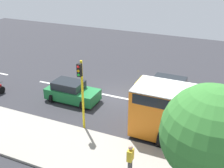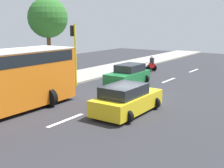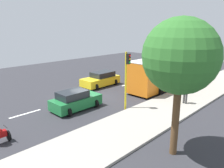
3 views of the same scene
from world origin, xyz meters
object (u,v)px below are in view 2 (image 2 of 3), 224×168
at_px(car_yellow_cab, 127,100).
at_px(traffic_light_corner, 74,46).
at_px(car_green, 128,75).
at_px(motorcycle, 151,65).
at_px(pedestrian_by_tree, 2,76).
at_px(street_tree_center, 48,18).

height_order(car_yellow_cab, traffic_light_corner, traffic_light_corner).
xyz_separation_m(car_green, motorcycle, (1.25, -6.28, -0.07)).
distance_m(car_yellow_cab, car_green, 7.16).
relative_size(pedestrian_by_tree, street_tree_center, 0.25).
distance_m(motorcycle, traffic_light_corner, 9.36).
xyz_separation_m(car_yellow_cab, pedestrian_by_tree, (9.39, 0.64, 0.35)).
distance_m(car_green, street_tree_center, 9.63).
xyz_separation_m(traffic_light_corner, street_tree_center, (5.66, -2.93, 2.04)).
height_order(car_yellow_cab, motorcycle, motorcycle).
bearing_deg(motorcycle, traffic_light_corner, 79.12).
bearing_deg(pedestrian_by_tree, car_green, -130.15).
bearing_deg(traffic_light_corner, street_tree_center, -27.36).
xyz_separation_m(car_yellow_cab, street_tree_center, (12.29, -6.45, 4.26)).
distance_m(car_green, traffic_light_corner, 4.55).
xyz_separation_m(car_yellow_cab, traffic_light_corner, (6.63, -3.52, 2.22)).
height_order(traffic_light_corner, street_tree_center, street_tree_center).
bearing_deg(pedestrian_by_tree, street_tree_center, -67.78).
bearing_deg(motorcycle, car_yellow_cab, 111.56).
bearing_deg(street_tree_center, motorcycle, -140.96).
height_order(car_green, traffic_light_corner, traffic_light_corner).
distance_m(car_green, pedestrian_by_tree, 8.90).
bearing_deg(car_green, pedestrian_by_tree, 49.85).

